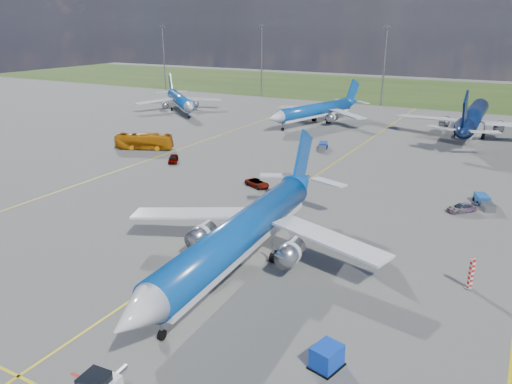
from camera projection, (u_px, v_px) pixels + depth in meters
The scene contains 16 objects.
ground at pixel (189, 262), 51.22m from camera, with size 400.00×400.00×0.00m, color #585855.
grass_strip at pixel (440, 92), 175.91m from camera, with size 400.00×80.00×0.01m, color #2D4719.
taxiway_lines at pixel (299, 188), 74.17m from camera, with size 60.25×160.00×0.02m.
floodlight_masts at pixel (458, 65), 134.08m from camera, with size 202.20×0.50×22.70m.
warning_post at pixel (471, 274), 45.60m from camera, with size 0.50×0.50×3.00m, color red.
bg_jet_nw at pixel (181, 112), 137.88m from camera, with size 25.84×33.92×8.88m, color #0B479F, non-canonical shape.
bg_jet_nnw at pixel (315, 124), 121.23m from camera, with size 27.05×35.50×9.30m, color #0B479F, non-canonical shape.
bg_jet_n at pixel (470, 135), 108.88m from camera, with size 33.36×43.78×11.47m, color #07153B, non-canonical shape.
main_airliner at pixel (241, 267), 50.08m from camera, with size 30.62×40.19×10.53m, color #0B479F, non-canonical shape.
uld_container at pixel (327, 357), 35.31m from camera, with size 1.68×2.10×1.68m, color #0E3CC6.
apron_bus at pixel (144, 141), 96.37m from camera, with size 2.58×11.04×3.08m, color #C2710B.
service_car_a at pixel (173, 159), 87.44m from camera, with size 1.60×3.97×1.35m, color #999999.
service_car_b at pixel (257, 183), 74.39m from camera, with size 1.92×4.16×1.16m, color #999999.
service_car_c at pixel (462, 208), 64.47m from camera, with size 1.62×3.99×1.16m, color #999999.
baggage_tug_w at pixel (484, 202), 66.74m from camera, with size 3.26×5.44×1.19m.
baggage_tug_c at pixel (323, 147), 96.42m from camera, with size 2.84×5.39×1.17m.
Camera 1 is at (28.21, -37.23, 23.26)m, focal length 35.00 mm.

